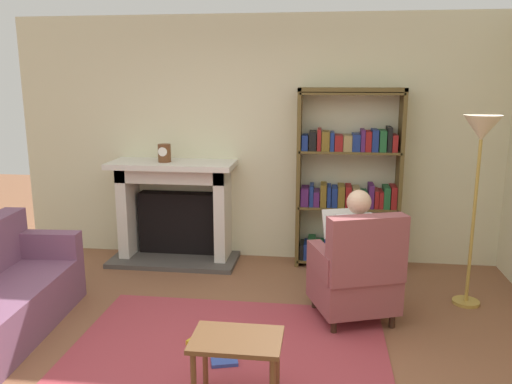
{
  "coord_description": "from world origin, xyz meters",
  "views": [
    {
      "loc": [
        0.67,
        -3.19,
        2.02
      ],
      "look_at": [
        0.1,
        1.2,
        1.05
      ],
      "focal_mm": 36.31,
      "sensor_mm": 36.0,
      "label": 1
    }
  ],
  "objects_px": {
    "seated_reader": "(352,247)",
    "floor_lamp": "(480,146)",
    "fireplace": "(176,208)",
    "bookshelf": "(348,185)",
    "mantel_clock": "(164,153)",
    "armchair_reading": "(357,274)",
    "side_table": "(237,349)"
  },
  "relations": [
    {
      "from": "seated_reader",
      "to": "floor_lamp",
      "type": "distance_m",
      "value": 1.41
    },
    {
      "from": "fireplace",
      "to": "bookshelf",
      "type": "bearing_deg",
      "value": 1.07
    },
    {
      "from": "mantel_clock",
      "to": "seated_reader",
      "type": "relative_size",
      "value": 0.17
    },
    {
      "from": "bookshelf",
      "to": "seated_reader",
      "type": "xyz_separation_m",
      "value": [
        -0.01,
        -1.26,
        -0.28
      ]
    },
    {
      "from": "seated_reader",
      "to": "armchair_reading",
      "type": "bearing_deg",
      "value": 90.0
    },
    {
      "from": "bookshelf",
      "to": "seated_reader",
      "type": "bearing_deg",
      "value": -90.41
    },
    {
      "from": "seated_reader",
      "to": "side_table",
      "type": "distance_m",
      "value": 1.6
    },
    {
      "from": "armchair_reading",
      "to": "side_table",
      "type": "xyz_separation_m",
      "value": [
        -0.8,
        -1.28,
        -0.03
      ]
    },
    {
      "from": "bookshelf",
      "to": "side_table",
      "type": "bearing_deg",
      "value": -106.26
    },
    {
      "from": "armchair_reading",
      "to": "side_table",
      "type": "relative_size",
      "value": 1.73
    },
    {
      "from": "seated_reader",
      "to": "floor_lamp",
      "type": "height_order",
      "value": "floor_lamp"
    },
    {
      "from": "mantel_clock",
      "to": "bookshelf",
      "type": "relative_size",
      "value": 0.1
    },
    {
      "from": "mantel_clock",
      "to": "armchair_reading",
      "type": "distance_m",
      "value": 2.5
    },
    {
      "from": "mantel_clock",
      "to": "side_table",
      "type": "distance_m",
      "value": 2.91
    },
    {
      "from": "fireplace",
      "to": "seated_reader",
      "type": "xyz_separation_m",
      "value": [
        1.9,
        -1.23,
        0.02
      ]
    },
    {
      "from": "seated_reader",
      "to": "mantel_clock",
      "type": "bearing_deg",
      "value": -49.58
    },
    {
      "from": "floor_lamp",
      "to": "fireplace",
      "type": "bearing_deg",
      "value": 164.02
    },
    {
      "from": "fireplace",
      "to": "mantel_clock",
      "type": "bearing_deg",
      "value": -126.94
    },
    {
      "from": "fireplace",
      "to": "armchair_reading",
      "type": "relative_size",
      "value": 1.45
    },
    {
      "from": "fireplace",
      "to": "floor_lamp",
      "type": "relative_size",
      "value": 0.82
    },
    {
      "from": "armchair_reading",
      "to": "floor_lamp",
      "type": "bearing_deg",
      "value": -174.62
    },
    {
      "from": "seated_reader",
      "to": "floor_lamp",
      "type": "bearing_deg",
      "value": 179.47
    },
    {
      "from": "bookshelf",
      "to": "fireplace",
      "type": "bearing_deg",
      "value": -178.93
    },
    {
      "from": "fireplace",
      "to": "mantel_clock",
      "type": "relative_size",
      "value": 7.25
    },
    {
      "from": "mantel_clock",
      "to": "seated_reader",
      "type": "height_order",
      "value": "mantel_clock"
    },
    {
      "from": "mantel_clock",
      "to": "fireplace",
      "type": "bearing_deg",
      "value": 53.06
    },
    {
      "from": "side_table",
      "to": "floor_lamp",
      "type": "bearing_deg",
      "value": 43.82
    },
    {
      "from": "fireplace",
      "to": "mantel_clock",
      "type": "distance_m",
      "value": 0.65
    },
    {
      "from": "mantel_clock",
      "to": "floor_lamp",
      "type": "bearing_deg",
      "value": -13.85
    },
    {
      "from": "mantel_clock",
      "to": "armchair_reading",
      "type": "height_order",
      "value": "mantel_clock"
    },
    {
      "from": "bookshelf",
      "to": "floor_lamp",
      "type": "bearing_deg",
      "value": -39.8
    },
    {
      "from": "fireplace",
      "to": "floor_lamp",
      "type": "bearing_deg",
      "value": -15.98
    }
  ]
}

